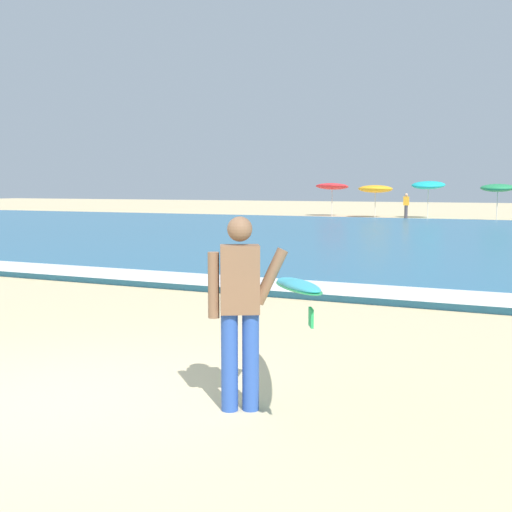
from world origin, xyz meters
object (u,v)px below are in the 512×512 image
surfer_with_board (264,297)px  beachgoer_near_row_mid (406,205)px  beach_umbrella_1 (375,189)px  beach_umbrella_2 (428,185)px  beach_umbrella_0 (332,186)px  beach_umbrella_3 (498,188)px

surfer_with_board → beachgoer_near_row_mid: bearing=100.0°
beach_umbrella_1 → beach_umbrella_2: (3.26, 0.36, 0.24)m
beach_umbrella_2 → beach_umbrella_0: bearing=176.1°
beach_umbrella_1 → beachgoer_near_row_mid: bearing=-30.1°
surfer_with_board → beachgoer_near_row_mid: size_ratio=1.39×
surfer_with_board → beach_umbrella_1: size_ratio=1.00×
surfer_with_board → beach_umbrella_0: beach_umbrella_0 is taller
surfer_with_board → beach_umbrella_3: bearing=91.6°
beach_umbrella_1 → beach_umbrella_2: bearing=6.3°
beach_umbrella_2 → beach_umbrella_1: bearing=-173.7°
surfer_with_board → beach_umbrella_2: (-5.21, 36.77, 1.05)m
surfer_with_board → beach_umbrella_0: bearing=107.4°
beach_umbrella_1 → beach_umbrella_3: (7.54, -1.98, 0.08)m
beach_umbrella_2 → beachgoer_near_row_mid: size_ratio=1.52×
beach_umbrella_2 → beach_umbrella_3: size_ratio=1.11×
beach_umbrella_3 → beachgoer_near_row_mid: beach_umbrella_3 is taller
surfer_with_board → beach_umbrella_0: (-11.64, 37.21, 0.97)m
beach_umbrella_2 → beachgoer_near_row_mid: bearing=-120.8°
beach_umbrella_3 → beach_umbrella_2: bearing=151.4°
beach_umbrella_0 → beach_umbrella_1: beach_umbrella_0 is taller
beach_umbrella_3 → beach_umbrella_0: bearing=165.4°
beach_umbrella_3 → beachgoer_near_row_mid: bearing=172.9°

